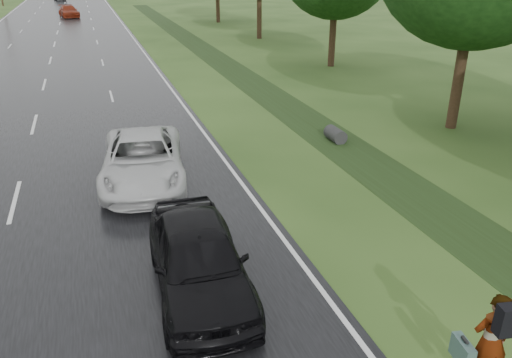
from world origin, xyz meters
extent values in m
cube|color=black|center=(0.00, 45.00, 0.02)|extent=(14.00, 180.00, 0.04)
cube|color=silver|center=(6.75, 45.00, 0.04)|extent=(0.12, 180.00, 0.01)
cube|color=silver|center=(0.00, 45.00, 0.04)|extent=(0.12, 180.00, 0.01)
cube|color=black|center=(11.50, 20.00, 0.00)|extent=(2.20, 120.00, 0.01)
cylinder|color=#2D2D2D|center=(11.50, 10.00, 0.25)|extent=(0.56, 1.00, 0.56)
cylinder|color=#322214|center=(17.00, 10.00, 1.92)|extent=(0.44, 0.44, 3.84)
cylinder|color=#322214|center=(18.20, 24.00, 1.76)|extent=(0.44, 0.44, 3.52)
cylinder|color=#322214|center=(17.80, 38.00, 2.08)|extent=(0.44, 0.44, 4.16)
cylinder|color=#322214|center=(17.50, 52.00, 1.84)|extent=(0.44, 0.44, 3.68)
imported|color=#A5998C|center=(8.20, -2.01, 0.91)|extent=(0.73, 0.54, 1.83)
cube|color=black|center=(8.15, -2.27, 1.56)|extent=(0.40, 0.28, 0.51)
cube|color=#3D5955|center=(7.83, -1.84, 0.67)|extent=(0.26, 0.53, 0.41)
cube|color=black|center=(7.83, -1.84, 0.91)|extent=(0.08, 0.18, 0.04)
imported|color=silver|center=(3.84, 8.27, 0.79)|extent=(3.16, 5.69, 1.51)
imported|color=black|center=(4.27, 2.00, 0.84)|extent=(2.11, 4.77, 1.60)
imported|color=maroon|center=(1.00, 62.98, 0.75)|extent=(2.82, 5.19, 1.43)
camera|label=1|loc=(2.61, -6.81, 6.55)|focal=35.00mm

